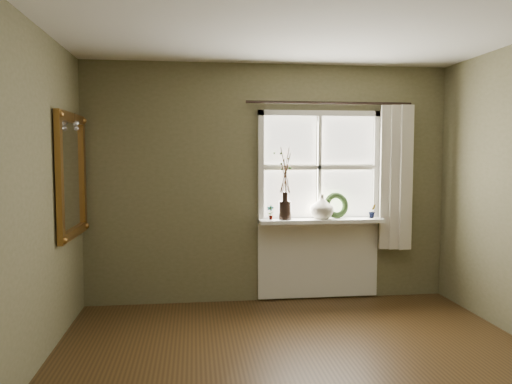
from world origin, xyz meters
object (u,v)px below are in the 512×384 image
object	(u,v)px
dark_jug	(285,210)
gilt_mirror	(72,175)
wreath	(336,208)
cream_vase	(322,207)

from	to	relation	value
dark_jug	gilt_mirror	size ratio (longest dim) A/B	0.17
dark_jug	wreath	size ratio (longest dim) A/B	0.68
cream_vase	wreath	distance (m)	0.18
gilt_mirror	dark_jug	bearing A→B (deg)	11.24
wreath	gilt_mirror	distance (m)	2.76
dark_jug	gilt_mirror	world-z (taller)	gilt_mirror
dark_jug	gilt_mirror	bearing A→B (deg)	-168.76
gilt_mirror	cream_vase	bearing A→B (deg)	9.45
dark_jug	cream_vase	size ratio (longest dim) A/B	0.74
cream_vase	gilt_mirror	world-z (taller)	gilt_mirror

